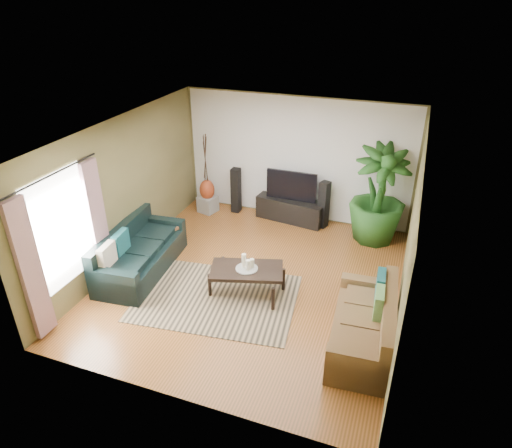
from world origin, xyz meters
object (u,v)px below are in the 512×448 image
at_px(speaker_right, 324,205).
at_px(vase, 207,190).
at_px(speaker_left, 236,190).
at_px(potted_plant, 379,195).
at_px(coffee_table, 247,281).
at_px(tv_stand, 290,210).
at_px(television, 291,186).
at_px(sofa_left, 140,250).
at_px(pedestal, 208,204).
at_px(sofa_right, 363,322).
at_px(side_table, 165,238).

height_order(speaker_right, vase, speaker_right).
xyz_separation_m(speaker_left, speaker_right, (2.04, -0.05, -0.00)).
relative_size(speaker_right, potted_plant, 0.52).
xyz_separation_m(coffee_table, vase, (-1.97, 2.62, 0.30)).
distance_m(speaker_left, vase, 0.66).
xyz_separation_m(coffee_table, potted_plant, (1.79, 2.62, 0.75)).
bearing_deg(speaker_right, tv_stand, -165.63).
xyz_separation_m(television, vase, (-1.91, -0.23, -0.29)).
distance_m(sofa_left, tv_stand, 3.49).
bearing_deg(pedestal, speaker_left, 20.82).
height_order(sofa_left, speaker_left, speaker_left).
distance_m(sofa_right, pedestal, 5.14).
height_order(potted_plant, pedestal, potted_plant).
bearing_deg(speaker_left, side_table, -108.84).
bearing_deg(side_table, potted_plant, 25.37).
bearing_deg(side_table, pedestal, 87.57).
xyz_separation_m(tv_stand, speaker_left, (-1.30, 0.00, 0.27)).
relative_size(speaker_left, vase, 2.20).
relative_size(television, side_table, 2.17).
distance_m(sofa_right, potted_plant, 3.28).
bearing_deg(coffee_table, pedestal, 110.24).
bearing_deg(side_table, television, 45.95).
bearing_deg(sofa_left, television, -40.28).
bearing_deg(sofa_right, television, -152.88).
distance_m(sofa_right, vase, 5.13).
relative_size(sofa_left, sofa_right, 1.14).
relative_size(vase, side_table, 0.94).
height_order(speaker_left, speaker_right, speaker_left).
bearing_deg(vase, speaker_right, 3.86).
xyz_separation_m(pedestal, vase, (0.00, 0.00, 0.36)).
distance_m(potted_plant, pedestal, 3.84).
xyz_separation_m(speaker_right, vase, (-2.65, -0.18, 0.02)).
xyz_separation_m(sofa_left, speaker_right, (2.74, 2.81, 0.10)).
bearing_deg(television, vase, -173.03).
height_order(pedestal, side_table, side_table).
height_order(tv_stand, speaker_left, speaker_left).
xyz_separation_m(sofa_right, speaker_left, (-3.37, 3.46, 0.10)).
bearing_deg(pedestal, television, 6.97).
relative_size(television, potted_plant, 0.56).
height_order(speaker_right, side_table, speaker_right).
relative_size(tv_stand, potted_plant, 0.76).
height_order(sofa_left, tv_stand, sofa_left).
bearing_deg(speaker_right, speaker_left, -162.94).
bearing_deg(vase, potted_plant, -0.05).
distance_m(sofa_left, speaker_right, 3.92).
height_order(sofa_right, side_table, sofa_right).
relative_size(coffee_table, vase, 2.52).
height_order(speaker_left, vase, speaker_left).
bearing_deg(potted_plant, sofa_right, -85.95).
bearing_deg(speaker_left, sofa_right, -46.02).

